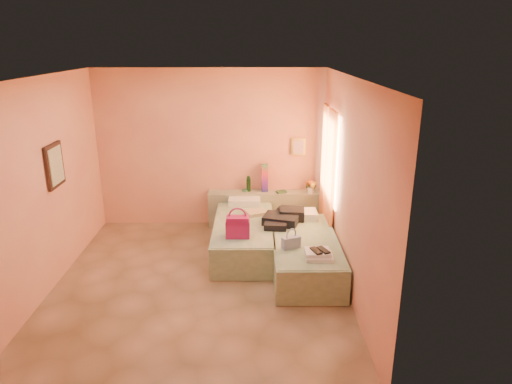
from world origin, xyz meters
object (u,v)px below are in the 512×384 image
green_book (281,192)px  flower_vase (311,185)px  bed_left (244,236)px  blue_handbag (291,242)px  towel_stack (319,254)px  bed_right (305,254)px  water_bottle (249,184)px  magenta_handbag (238,227)px  headboard_ledge (265,209)px

green_book → flower_vase: (0.52, -0.01, 0.12)m
bed_left → blue_handbag: size_ratio=7.91×
blue_handbag → bed_left: bearing=101.7°
blue_handbag → towel_stack: (0.34, -0.32, -0.03)m
bed_right → green_book: size_ratio=11.58×
bed_right → blue_handbag: (-0.23, -0.32, 0.33)m
water_bottle → magenta_handbag: 1.69m
magenta_handbag → blue_handbag: bearing=-26.3°
bed_left → blue_handbag: bearing=-55.3°
water_bottle → bed_left: bearing=-93.7°
headboard_ledge → blue_handbag: size_ratio=8.10×
flower_vase → blue_handbag: 2.04m
flower_vase → towel_stack: size_ratio=0.79×
water_bottle → towel_stack: 2.57m
magenta_handbag → headboard_ledge: bearing=75.4°
bed_left → magenta_handbag: (-0.08, -0.59, 0.41)m
water_bottle → flower_vase: (1.11, -0.10, 0.00)m
bed_left → water_bottle: size_ratio=7.36×
flower_vase → magenta_handbag: 2.02m
water_bottle → magenta_handbag: water_bottle is taller
bed_left → towel_stack: 1.66m
water_bottle → magenta_handbag: (-0.15, -1.68, -0.12)m
towel_stack → blue_handbag: bearing=137.5°
green_book → flower_vase: size_ratio=0.62×
water_bottle → green_book: water_bottle is taller
magenta_handbag → blue_handbag: 0.84m
bed_left → blue_handbag: 1.22m
magenta_handbag → blue_handbag: (0.75, -0.38, -0.08)m
towel_stack → headboard_ledge: bearing=105.3°
bed_right → blue_handbag: bearing=-125.9°
headboard_ledge → water_bottle: water_bottle is taller
headboard_ledge → towel_stack: (0.64, -2.34, 0.23)m
headboard_ledge → green_book: bearing=-9.0°
bed_left → flower_vase: bearing=40.3°
bed_right → green_book: 1.72m
blue_handbag → magenta_handbag: bearing=129.9°
headboard_ledge → magenta_handbag: (-0.45, -1.64, 0.34)m
flower_vase → blue_handbag: bearing=-104.6°
water_bottle → flower_vase: flower_vase is taller
bed_left → green_book: bearing=57.1°
blue_handbag → towel_stack: 0.47m
water_bottle → green_book: bearing=-8.4°
headboard_ledge → water_bottle: 0.55m
headboard_ledge → blue_handbag: blue_handbag is taller
bed_left → flower_vase: size_ratio=7.23×
bed_right → flower_vase: bearing=80.5°
bed_left → water_bottle: water_bottle is taller
headboard_ledge → bed_right: size_ratio=1.02×
headboard_ledge → bed_right: 1.78m
magenta_handbag → flower_vase: bearing=52.4°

